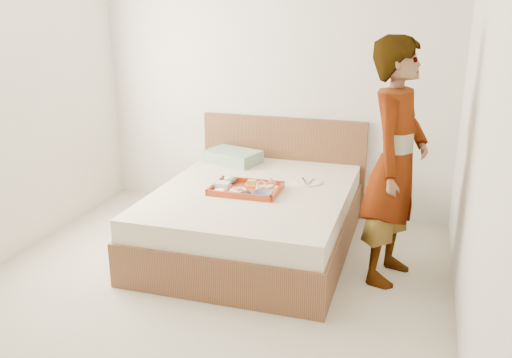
{
  "coord_description": "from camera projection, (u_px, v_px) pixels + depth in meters",
  "views": [
    {
      "loc": [
        1.4,
        -3.08,
        2.0
      ],
      "look_at": [
        0.17,
        0.9,
        0.65
      ],
      "focal_mm": 37.81,
      "sensor_mm": 36.0,
      "label": 1
    }
  ],
  "objects": [
    {
      "name": "ground",
      "position": [
        196.0,
        301.0,
        3.81
      ],
      "size": [
        3.5,
        4.0,
        0.01
      ],
      "primitive_type": "cube",
      "color": "#BFB5A2",
      "rests_on": "ground"
    },
    {
      "name": "wall_back",
      "position": [
        273.0,
        81.0,
        5.23
      ],
      "size": [
        3.5,
        0.01,
        2.6
      ],
      "primitive_type": "cube",
      "color": "silver",
      "rests_on": "ground"
    },
    {
      "name": "wall_right",
      "position": [
        485.0,
        140.0,
        2.92
      ],
      "size": [
        0.01,
        4.0,
        2.6
      ],
      "primitive_type": "cube",
      "color": "silver",
      "rests_on": "ground"
    },
    {
      "name": "bed",
      "position": [
        254.0,
        218.0,
        4.6
      ],
      "size": [
        1.65,
        2.0,
        0.53
      ],
      "primitive_type": "cube",
      "color": "brown",
      "rests_on": "ground"
    },
    {
      "name": "headboard",
      "position": [
        283.0,
        164.0,
        5.42
      ],
      "size": [
        1.65,
        0.06,
        0.95
      ],
      "primitive_type": "cube",
      "color": "brown",
      "rests_on": "ground"
    },
    {
      "name": "pillow",
      "position": [
        233.0,
        157.0,
        5.25
      ],
      "size": [
        0.57,
        0.47,
        0.12
      ],
      "primitive_type": "cube",
      "rotation": [
        0.0,
        0.0,
        -0.29
      ],
      "color": "gray",
      "rests_on": "bed"
    },
    {
      "name": "tray",
      "position": [
        246.0,
        188.0,
        4.45
      ],
      "size": [
        0.56,
        0.41,
        0.05
      ],
      "primitive_type": "cube",
      "rotation": [
        0.0,
        0.0,
        0.01
      ],
      "color": "#B84618",
      "rests_on": "bed"
    },
    {
      "name": "prawn_plate",
      "position": [
        267.0,
        189.0,
        4.46
      ],
      "size": [
        0.2,
        0.2,
        0.01
      ],
      "primitive_type": "cylinder",
      "rotation": [
        0.0,
        0.0,
        0.01
      ],
      "color": "white",
      "rests_on": "tray"
    },
    {
      "name": "navy_bowl_big",
      "position": [
        262.0,
        194.0,
        4.28
      ],
      "size": [
        0.16,
        0.16,
        0.04
      ],
      "primitive_type": "imported",
      "rotation": [
        0.0,
        0.0,
        0.01
      ],
      "color": "#162344",
      "rests_on": "tray"
    },
    {
      "name": "sauce_dish",
      "position": [
        246.0,
        194.0,
        4.3
      ],
      "size": [
        0.08,
        0.08,
        0.03
      ],
      "primitive_type": "cylinder",
      "rotation": [
        0.0,
        0.0,
        0.01
      ],
      "color": "black",
      "rests_on": "tray"
    },
    {
      "name": "meat_plate",
      "position": [
        238.0,
        190.0,
        4.42
      ],
      "size": [
        0.14,
        0.14,
        0.01
      ],
      "primitive_type": "cylinder",
      "rotation": [
        0.0,
        0.0,
        0.01
      ],
      "color": "white",
      "rests_on": "tray"
    },
    {
      "name": "bread_plate",
      "position": [
        253.0,
        185.0,
        4.56
      ],
      "size": [
        0.14,
        0.14,
        0.01
      ],
      "primitive_type": "cylinder",
      "rotation": [
        0.0,
        0.0,
        0.01
      ],
      "color": "orange",
      "rests_on": "tray"
    },
    {
      "name": "salad_bowl",
      "position": [
        229.0,
        181.0,
        4.61
      ],
      "size": [
        0.12,
        0.12,
        0.04
      ],
      "primitive_type": "imported",
      "rotation": [
        0.0,
        0.0,
        0.01
      ],
      "color": "#162344",
      "rests_on": "tray"
    },
    {
      "name": "plastic_tub",
      "position": [
        223.0,
        185.0,
        4.48
      ],
      "size": [
        0.12,
        0.1,
        0.05
      ],
      "primitive_type": "cube",
      "rotation": [
        0.0,
        0.0,
        0.01
      ],
      "color": "silver",
      "rests_on": "tray"
    },
    {
      "name": "cheese_round",
      "position": [
        220.0,
        191.0,
        4.37
      ],
      "size": [
        0.08,
        0.08,
        0.03
      ],
      "primitive_type": "cylinder",
      "rotation": [
        0.0,
        0.0,
        0.01
      ],
      "color": "white",
      "rests_on": "tray"
    },
    {
      "name": "dinner_plate",
      "position": [
        308.0,
        182.0,
        4.67
      ],
      "size": [
        0.26,
        0.26,
        0.01
      ],
      "primitive_type": "cylinder",
      "rotation": [
        0.0,
        0.0,
        0.09
      ],
      "color": "white",
      "rests_on": "bed"
    },
    {
      "name": "person",
      "position": [
        395.0,
        163.0,
        3.9
      ],
      "size": [
        0.58,
        0.75,
        1.81
      ],
      "primitive_type": "imported",
      "rotation": [
        0.0,
        0.0,
        1.32
      ],
      "color": "silver",
      "rests_on": "ground"
    }
  ]
}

